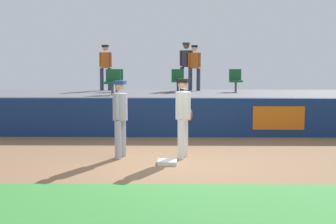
% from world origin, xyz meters
% --- Properties ---
extents(ground_plane, '(60.00, 60.00, 0.00)m').
position_xyz_m(ground_plane, '(0.00, 0.00, 0.00)').
color(ground_plane, '#846042').
extents(grass_foreground_strip, '(18.00, 2.80, 0.01)m').
position_xyz_m(grass_foreground_strip, '(0.00, -2.92, 0.00)').
color(grass_foreground_strip, '#388438').
rests_on(grass_foreground_strip, ground_plane).
extents(first_base, '(0.40, 0.40, 0.08)m').
position_xyz_m(first_base, '(-0.23, 0.05, 0.04)').
color(first_base, white).
rests_on(first_base, ground_plane).
extents(player_fielder_home, '(0.45, 0.52, 1.78)m').
position_xyz_m(player_fielder_home, '(0.12, 0.70, 1.03)').
color(player_fielder_home, white).
rests_on(player_fielder_home, ground_plane).
extents(player_runner_visitor, '(0.40, 0.48, 1.74)m').
position_xyz_m(player_runner_visitor, '(-1.30, 0.67, 1.01)').
color(player_runner_visitor, '#9EA3AD').
rests_on(player_runner_visitor, ground_plane).
extents(field_wall, '(18.00, 0.26, 1.14)m').
position_xyz_m(field_wall, '(0.01, 3.66, 0.57)').
color(field_wall, navy).
rests_on(field_wall, ground_plane).
extents(bleacher_platform, '(18.00, 4.80, 1.15)m').
position_xyz_m(bleacher_platform, '(0.00, 6.23, 0.57)').
color(bleacher_platform, '#59595E').
rests_on(bleacher_platform, ground_plane).
extents(seat_back_center, '(0.46, 0.44, 0.84)m').
position_xyz_m(seat_back_center, '(0.05, 6.90, 1.62)').
color(seat_back_center, '#4C4C51').
rests_on(seat_back_center, bleacher_platform).
extents(seat_back_left, '(0.44, 0.44, 0.84)m').
position_xyz_m(seat_back_left, '(-2.20, 6.90, 1.62)').
color(seat_back_left, '#4C4C51').
rests_on(seat_back_left, bleacher_platform).
extents(seat_back_right, '(0.45, 0.44, 0.84)m').
position_xyz_m(seat_back_right, '(2.18, 6.90, 1.62)').
color(seat_back_right, '#4C4C51').
rests_on(seat_back_right, bleacher_platform).
extents(seat_front_left, '(0.48, 0.44, 0.84)m').
position_xyz_m(seat_front_left, '(-2.10, 5.10, 1.62)').
color(seat_front_left, '#4C4C51').
rests_on(seat_front_left, bleacher_platform).
extents(spectator_hooded, '(0.50, 0.36, 1.78)m').
position_xyz_m(spectator_hooded, '(-2.78, 7.94, 2.18)').
color(spectator_hooded, '#33384C').
rests_on(spectator_hooded, bleacher_platform).
extents(spectator_capped, '(0.52, 0.42, 1.87)m').
position_xyz_m(spectator_capped, '(0.39, 8.05, 2.23)').
color(spectator_capped, '#33384C').
rests_on(spectator_capped, bleacher_platform).
extents(spectator_casual, '(0.49, 0.36, 1.76)m').
position_xyz_m(spectator_casual, '(0.70, 7.76, 2.16)').
color(spectator_casual, '#33384C').
rests_on(spectator_casual, bleacher_platform).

